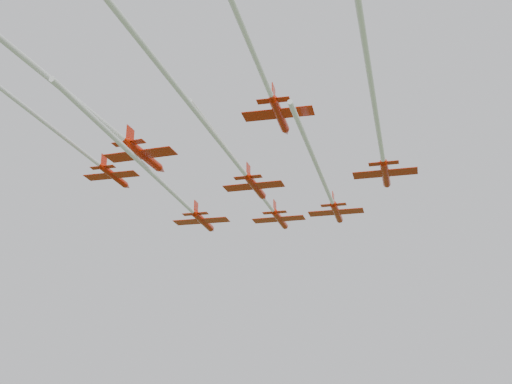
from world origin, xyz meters
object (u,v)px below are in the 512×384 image
Objects in this scene: jet_row2_left at (177,197)px; jet_row3_right at (380,140)px; jet_row2_right at (329,194)px; jet_row3_left at (76,146)px; jet_row3_mid at (224,147)px; jet_lead at (264,198)px; jet_row4_left at (59,86)px; jet_row4_right at (243,28)px.

jet_row3_right is (32.42, 0.53, 0.16)m from jet_row2_left.
jet_row2_left is 21.92m from jet_row2_right.
jet_row2_left is at bearing -166.78° from jet_row2_right.
jet_row3_mid is (19.51, 7.15, -2.96)m from jet_row3_left.
jet_lead reaches higher than jet_row3_right.
jet_row4_left is at bearing -121.08° from jet_row2_right.
jet_row2_left is at bearing 129.00° from jet_row3_mid.
jet_lead reaches higher than jet_row4_left.
jet_row3_left is (-2.89, -15.90, 3.26)m from jet_row2_left.
jet_row2_right is 0.70× the size of jet_row4_right.
jet_lead is at bearing 127.14° from jet_row3_right.
jet_row3_left is (-6.18, -32.19, -0.22)m from jet_lead.
jet_row3_mid reaches higher than jet_row2_left.
jet_row2_right is 35.72m from jet_row3_left.
jet_row3_left is at bearing 176.91° from jet_row3_mid.
jet_row3_right is (15.80, 9.28, -0.14)m from jet_row3_mid.
jet_row4_left is at bearing -92.24° from jet_row2_left.
jet_row3_left is 0.84× the size of jet_row3_mid.
jet_row3_left is at bearing 140.89° from jet_row4_right.
jet_row3_mid reaches higher than jet_row3_right.
jet_row4_right reaches higher than jet_row2_left.
jet_row4_right reaches higher than jet_row4_left.
jet_row4_left is (-20.03, -29.73, 1.01)m from jet_row3_right.
jet_row4_left is at bearing -148.41° from jet_row3_right.
jet_row4_right is (35.07, -8.29, -0.92)m from jet_row3_left.
jet_row3_mid is (16.61, -8.75, 0.30)m from jet_row2_left.
jet_lead is 0.94× the size of jet_row3_mid.
jet_row4_left is (-4.23, -20.45, 0.87)m from jet_row3_mid.
jet_row3_mid is at bearing 57.21° from jet_row4_left.
jet_row4_right is at bearing -6.91° from jet_row4_left.
jet_row4_right is (15.57, -15.43, 2.03)m from jet_row3_mid.
jet_lead is 32.78m from jet_row3_left.
jet_lead is 0.84× the size of jet_row4_right.
jet_row3_right is at bearing 0.73° from jet_row3_left.
jet_row2_left is 0.84× the size of jet_row4_right.
jet_row4_left is (-4.96, -42.59, 0.76)m from jet_row2_right.
jet_row4_right is at bearing -37.51° from jet_row3_left.
jet_row4_left is 1.12× the size of jet_row4_right.
jet_lead reaches higher than jet_row3_left.
jet_row2_left is 0.75× the size of jet_row4_left.
jet_lead is 1.21× the size of jet_row2_right.
jet_row2_right is 0.62× the size of jet_row4_left.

